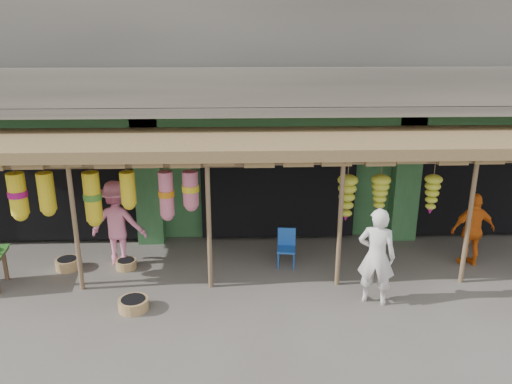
{
  "coord_description": "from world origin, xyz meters",
  "views": [
    {
      "loc": [
        -0.94,
        -9.0,
        4.82
      ],
      "look_at": [
        -0.56,
        1.0,
        1.56
      ],
      "focal_mm": 35.0,
      "sensor_mm": 36.0,
      "label": 1
    }
  ],
  "objects_px": {
    "person_front": "(376,256)",
    "person_vendor": "(473,230)",
    "person_shopper": "(118,223)",
    "blue_chair": "(286,245)"
  },
  "relations": [
    {
      "from": "person_front",
      "to": "person_shopper",
      "type": "relative_size",
      "value": 1.0
    },
    {
      "from": "person_vendor",
      "to": "person_shopper",
      "type": "xyz_separation_m",
      "value": [
        -7.5,
        0.39,
        0.12
      ]
    },
    {
      "from": "person_shopper",
      "to": "person_vendor",
      "type": "bearing_deg",
      "value": -175.69
    },
    {
      "from": "person_front",
      "to": "person_vendor",
      "type": "relative_size",
      "value": 1.15
    },
    {
      "from": "blue_chair",
      "to": "person_vendor",
      "type": "xyz_separation_m",
      "value": [
        3.92,
        -0.16,
        0.35
      ]
    },
    {
      "from": "blue_chair",
      "to": "person_front",
      "type": "relative_size",
      "value": 0.44
    },
    {
      "from": "person_front",
      "to": "blue_chair",
      "type": "bearing_deg",
      "value": -26.23
    },
    {
      "from": "person_front",
      "to": "person_shopper",
      "type": "distance_m",
      "value": 5.37
    },
    {
      "from": "person_vendor",
      "to": "person_shopper",
      "type": "height_order",
      "value": "person_shopper"
    },
    {
      "from": "person_front",
      "to": "person_vendor",
      "type": "xyz_separation_m",
      "value": [
        2.45,
        1.45,
        -0.12
      ]
    }
  ]
}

